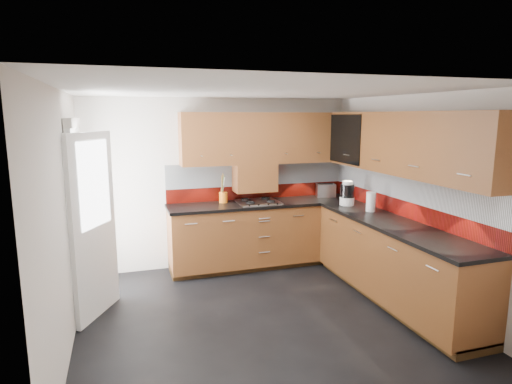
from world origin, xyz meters
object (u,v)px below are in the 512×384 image
object	(u,v)px
utensil_pot	(223,196)
food_processor	(347,194)
gas_hob	(258,202)
toaster	(326,190)

from	to	relation	value
utensil_pot	food_processor	world-z (taller)	utensil_pot
gas_hob	toaster	distance (m)	1.13
gas_hob	toaster	bearing A→B (deg)	7.10
gas_hob	utensil_pot	size ratio (longest dim) A/B	1.38
food_processor	utensil_pot	bearing A→B (deg)	156.57
food_processor	toaster	bearing A→B (deg)	89.68
utensil_pot	toaster	xyz separation A→B (m)	(1.59, -0.04, 0.00)
utensil_pot	food_processor	distance (m)	1.73
utensil_pot	toaster	world-z (taller)	utensil_pot
utensil_pot	food_processor	xyz separation A→B (m)	(1.58, -0.69, 0.06)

